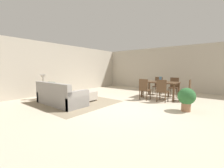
# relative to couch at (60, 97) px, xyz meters

# --- Properties ---
(ground_plane) EXTENTS (10.80, 10.80, 0.00)m
(ground_plane) POSITION_rel_couch_xyz_m (2.14, 1.23, -0.29)
(ground_plane) COLOR beige
(wall_back) EXTENTS (9.00, 0.12, 2.70)m
(wall_back) POSITION_rel_couch_xyz_m (2.14, 6.23, 1.06)
(wall_back) COLOR #BCB2A0
(wall_back) RESTS_ON ground_plane
(wall_left) EXTENTS (0.12, 11.00, 2.70)m
(wall_left) POSITION_rel_couch_xyz_m (-2.36, 1.73, 1.06)
(wall_left) COLOR #BCB2A0
(wall_left) RESTS_ON ground_plane
(area_rug) EXTENTS (3.00, 2.80, 0.01)m
(area_rug) POSITION_rel_couch_xyz_m (0.09, 0.58, -0.29)
(area_rug) COLOR gray
(area_rug) RESTS_ON ground_plane
(couch) EXTENTS (2.14, 0.90, 0.86)m
(couch) POSITION_rel_couch_xyz_m (0.00, 0.00, 0.00)
(couch) COLOR gray
(couch) RESTS_ON ground_plane
(ottoman_table) EXTENTS (0.99, 0.50, 0.41)m
(ottoman_table) POSITION_rel_couch_xyz_m (0.17, 1.11, -0.06)
(ottoman_table) COLOR #B7AD9E
(ottoman_table) RESTS_ON ground_plane
(side_table) EXTENTS (0.40, 0.40, 0.59)m
(side_table) POSITION_rel_couch_xyz_m (-1.37, 0.04, 0.17)
(side_table) COLOR brown
(side_table) RESTS_ON ground_plane
(table_lamp) EXTENTS (0.26, 0.26, 0.53)m
(table_lamp) POSITION_rel_couch_xyz_m (-1.37, 0.04, 0.70)
(table_lamp) COLOR brown
(table_lamp) RESTS_ON side_table
(dining_table) EXTENTS (1.55, 0.95, 0.76)m
(dining_table) POSITION_rel_couch_xyz_m (2.54, 3.58, 0.37)
(dining_table) COLOR #513823
(dining_table) RESTS_ON ground_plane
(dining_chair_near_left) EXTENTS (0.42, 0.42, 0.92)m
(dining_chair_near_left) POSITION_rel_couch_xyz_m (2.16, 2.72, 0.23)
(dining_chair_near_left) COLOR #513823
(dining_chair_near_left) RESTS_ON ground_plane
(dining_chair_near_right) EXTENTS (0.41, 0.41, 0.92)m
(dining_chair_near_right) POSITION_rel_couch_xyz_m (2.91, 2.79, 0.23)
(dining_chair_near_right) COLOR #513823
(dining_chair_near_right) RESTS_ON ground_plane
(dining_chair_far_left) EXTENTS (0.40, 0.40, 0.92)m
(dining_chair_far_left) POSITION_rel_couch_xyz_m (2.13, 4.44, 0.23)
(dining_chair_far_left) COLOR #513823
(dining_chair_far_left) RESTS_ON ground_plane
(dining_chair_far_right) EXTENTS (0.43, 0.43, 0.92)m
(dining_chair_far_right) POSITION_rel_couch_xyz_m (2.93, 4.42, 0.23)
(dining_chair_far_right) COLOR #513823
(dining_chair_far_right) RESTS_ON ground_plane
(dining_chair_head_east) EXTENTS (0.42, 0.42, 0.92)m
(dining_chair_head_east) POSITION_rel_couch_xyz_m (3.68, 3.58, 0.23)
(dining_chair_head_east) COLOR #513823
(dining_chair_head_east) RESTS_ON ground_plane
(vase_centerpiece) EXTENTS (0.12, 0.12, 0.24)m
(vase_centerpiece) POSITION_rel_couch_xyz_m (2.56, 3.54, 0.59)
(vase_centerpiece) COLOR slate
(vase_centerpiece) RESTS_ON dining_table
(potted_plant) EXTENTS (0.54, 0.54, 0.76)m
(potted_plant) POSITION_rel_couch_xyz_m (3.95, 2.02, 0.15)
(potted_plant) COLOR #996B4C
(potted_plant) RESTS_ON ground_plane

